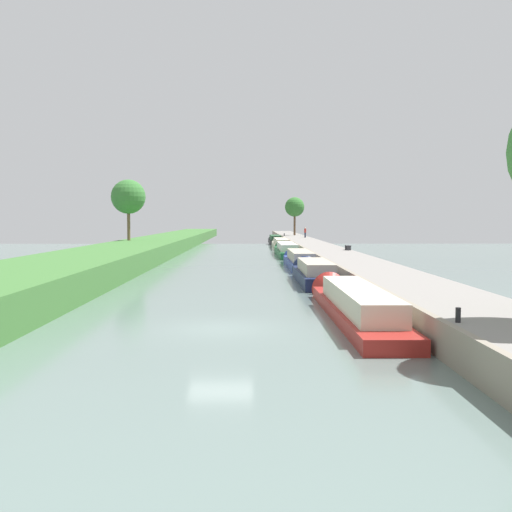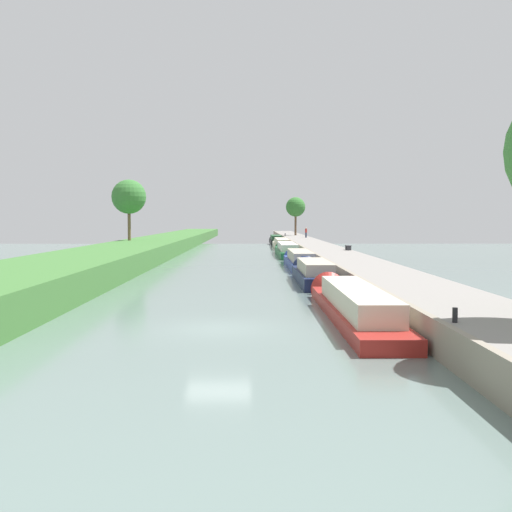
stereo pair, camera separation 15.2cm
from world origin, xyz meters
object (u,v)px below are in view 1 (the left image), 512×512
Objects in this scene: narrowboat_red at (353,303)px; narrowboat_navy at (313,273)px; narrowboat_blue at (299,260)px; narrowboat_green at (286,250)px; narrowboat_cream at (280,244)px; person_walking at (305,232)px; mooring_bollard_near at (458,315)px; park_bench at (348,247)px; narrowboat_black at (275,240)px; mooring_bollard_far at (284,235)px.

narrowboat_red is 1.37× the size of narrowboat_navy.
narrowboat_green is at bearing 90.38° from narrowboat_blue.
person_walking is at bearing 69.62° from narrowboat_cream.
park_bench is (3.48, 42.35, 0.12)m from mooring_bollard_near.
person_walking is (4.77, 46.51, 1.40)m from narrowboat_blue.
mooring_bollard_near reaches higher than narrowboat_blue.
narrowboat_black is at bearing 91.30° from mooring_bollard_near.
narrowboat_green is 11.25× the size of park_bench.
narrowboat_red is 14.35m from narrowboat_navy.
narrowboat_blue is at bearing -129.04° from park_bench.
narrowboat_green is 1.02× the size of narrowboat_cream.
narrowboat_cream is 1.18× the size of narrowboat_black.
narrowboat_navy is 25.91× the size of mooring_bollard_near.
narrowboat_red is at bearing -89.10° from narrowboat_navy.
narrowboat_green reaches higher than narrowboat_red.
narrowboat_red is at bearing -89.67° from narrowboat_green.
park_bench is at bearing 85.30° from mooring_bollard_near.
narrowboat_navy is 69.73m from mooring_bollard_far.
narrowboat_blue is 35.76m from mooring_bollard_near.
mooring_bollard_far is at bearing 87.07° from narrowboat_green.
narrowboat_red is 0.94× the size of narrowboat_green.
narrowboat_black is at bearing -106.53° from mooring_bollard_far.
narrowboat_navy is 7.77× the size of park_bench.
narrowboat_blue is at bearing -90.13° from narrowboat_cream.
narrowboat_navy is 0.70× the size of narrowboat_cream.
narrowboat_red is 84.06m from mooring_bollard_far.
mooring_bollard_far is 0.30× the size of park_bench.
narrowboat_cream is at bearing -89.60° from narrowboat_black.
narrowboat_red is 61.27m from narrowboat_cream.
narrowboat_black is 43.77m from park_bench.
person_walking is (4.81, -3.56, 1.42)m from narrowboat_black.
person_walking is (4.69, 12.64, 1.41)m from narrowboat_cream.
narrowboat_blue is 33.87m from narrowboat_cream.
narrowboat_red is 8.53m from mooring_bollard_near.
narrowboat_navy is 0.83× the size of narrowboat_black.
narrowboat_green is at bearing 90.06° from narrowboat_navy.
park_bench is at bearing -82.87° from narrowboat_black.
narrowboat_blue reaches higher than narrowboat_green.
mooring_bollard_far is (1.77, 84.04, 0.79)m from narrowboat_red.
narrowboat_blue reaches higher than narrowboat_black.
narrowboat_blue is 17.02m from narrowboat_green.
narrowboat_black is at bearing 90.40° from narrowboat_cream.
narrowboat_navy is at bearing -89.94° from narrowboat_green.
narrowboat_red is 35.42× the size of mooring_bollard_far.
mooring_bollard_far is (-2.86, 10.14, -0.65)m from person_walking.
narrowboat_navy is at bearing 90.90° from narrowboat_red.
narrowboat_green is at bearing 92.20° from mooring_bollard_near.
narrowboat_navy is 59.77m from person_walking.
mooring_bollard_near reaches higher than narrowboat_green.
person_walking is (4.63, 73.90, 1.44)m from narrowboat_red.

